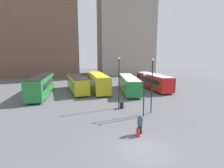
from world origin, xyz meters
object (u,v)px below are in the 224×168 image
trash_bin (122,105)px  bus_3 (129,83)px  lamp_post_2 (119,79)px  bus_0 (41,85)px  bus_4 (153,81)px  lamp_post_0 (144,91)px  bus_1 (77,83)px  bus_2 (98,82)px  suitcase (138,132)px  traveler (140,122)px  lamp_post_1 (152,82)px

trash_bin → bus_3: bearing=68.4°
lamp_post_2 → bus_0: bearing=139.4°
bus_0 → bus_4: (21.04, 1.53, -0.19)m
lamp_post_0 → trash_bin: (-1.61, 3.39, -2.48)m
lamp_post_2 → bus_1: bearing=113.9°
bus_2 → lamp_post_2: (1.24, -11.18, 2.03)m
bus_1 → bus_2: bus_2 is taller
bus_4 → bus_0: bearing=91.9°
bus_0 → suitcase: (10.86, -17.65, -1.50)m
traveler → lamp_post_0: 4.84m
bus_2 → traveler: size_ratio=6.20×
bus_2 → bus_3: bearing=-106.9°
bus_0 → bus_1: bearing=-68.7°
bus_0 → bus_2: 10.05m
bus_2 → bus_3: bus_2 is taller
bus_3 → traveler: (-4.28, -17.42, -0.50)m
suitcase → trash_bin: size_ratio=1.10×
bus_0 → lamp_post_0: 18.64m
bus_0 → lamp_post_2: size_ratio=1.85×
bus_1 → bus_3: bearing=-110.7°
bus_3 → bus_4: 5.74m
lamp_post_0 → trash_bin: 4.49m
bus_4 → lamp_post_0: (-7.93, -14.74, 1.27)m
bus_0 → bus_1: (5.95, 2.22, -0.23)m
lamp_post_2 → trash_bin: size_ratio=7.73×
lamp_post_0 → bus_4: bearing=61.7°
lamp_post_2 → suitcase: bearing=-92.1°
bus_3 → lamp_post_0: 13.65m
lamp_post_2 → trash_bin: lamp_post_2 is taller
lamp_post_0 → lamp_post_2: size_ratio=0.74×
bus_1 → lamp_post_2: 13.08m
suitcase → lamp_post_0: lamp_post_0 is taller
bus_1 → lamp_post_2: lamp_post_2 is taller
bus_0 → bus_1: 6.35m
lamp_post_0 → bus_1: bearing=114.9°
bus_4 → lamp_post_2: lamp_post_2 is taller
lamp_post_0 → lamp_post_2: lamp_post_2 is taller
bus_1 → bus_3: 9.73m
suitcase → lamp_post_2: size_ratio=0.14×
bus_3 → trash_bin: bus_3 is taller
lamp_post_0 → lamp_post_2: (-1.94, 3.64, 0.90)m
lamp_post_2 → traveler: bearing=-89.8°
lamp_post_1 → lamp_post_2: 4.26m
traveler → lamp_post_2: (-0.03, 7.68, 2.75)m
bus_3 → trash_bin: bearing=167.0°
bus_1 → bus_3: size_ratio=0.89×
bus_0 → suitcase: bearing=-147.6°
lamp_post_1 → lamp_post_2: bearing=140.0°
bus_0 → lamp_post_2: 14.83m
trash_bin → lamp_post_2: bearing=142.7°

